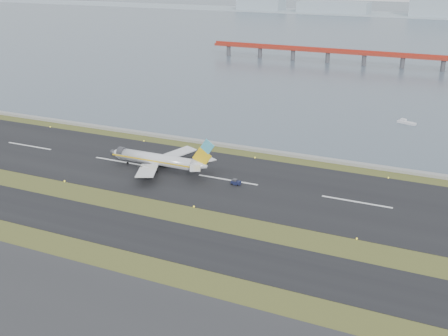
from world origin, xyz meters
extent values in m
plane|color=#324619|center=(0.00, 0.00, 0.00)|extent=(1000.00, 1000.00, 0.00)
cube|color=#2D2D2F|center=(0.00, -55.00, 0.05)|extent=(1000.00, 50.00, 0.10)
cube|color=black|center=(0.00, -12.00, 0.05)|extent=(1000.00, 18.00, 0.10)
cube|color=black|center=(0.00, 30.00, 0.05)|extent=(1000.00, 45.00, 0.10)
cube|color=gray|center=(0.00, 60.00, 0.50)|extent=(1000.00, 2.50, 1.00)
cube|color=#455763|center=(0.00, 460.00, 0.00)|extent=(1400.00, 800.00, 1.30)
cube|color=#A42A1C|center=(20.00, 250.00, 7.50)|extent=(260.00, 5.00, 1.60)
cube|color=#A42A1C|center=(20.00, 250.00, 9.00)|extent=(260.00, 0.40, 1.40)
cylinder|color=#4C4C51|center=(-76.00, 250.00, 3.00)|extent=(2.80, 2.80, 7.00)
cylinder|color=#4C4C51|center=(20.00, 250.00, 3.00)|extent=(2.80, 2.80, 7.00)
cube|color=#9AABB6|center=(0.00, 620.00, 0.00)|extent=(1400.00, 80.00, 1.00)
cube|color=#9AABB6|center=(-220.00, 620.00, 9.00)|extent=(60.00, 35.00, 18.00)
cube|color=#9AABB6|center=(-120.00, 620.00, 7.00)|extent=(90.00, 35.00, 14.00)
cube|color=#9AABB6|center=(10.00, 620.00, 11.00)|extent=(70.00, 35.00, 22.00)
cylinder|color=silver|center=(-25.31, 28.90, 3.50)|extent=(28.00, 3.80, 3.80)
cone|color=silver|center=(-40.91, 28.90, 3.50)|extent=(3.20, 3.80, 3.80)
cone|color=silver|center=(-9.11, 28.90, 3.80)|extent=(5.00, 3.80, 3.80)
cube|color=yellow|center=(-25.31, 26.98, 3.50)|extent=(31.00, 0.06, 0.45)
cube|color=yellow|center=(-25.31, 30.82, 3.50)|extent=(31.00, 0.06, 0.45)
cube|color=silver|center=(-23.11, 20.40, 2.80)|extent=(11.31, 15.89, 1.66)
cube|color=silver|center=(-23.11, 37.40, 2.80)|extent=(11.31, 15.89, 1.66)
cylinder|color=#3B3A40|center=(-24.81, 22.90, 1.60)|extent=(4.20, 2.10, 2.10)
cylinder|color=#3B3A40|center=(-24.81, 34.90, 1.60)|extent=(4.20, 2.10, 2.10)
cube|color=yellow|center=(-8.31, 28.90, 6.70)|extent=(6.80, 0.35, 6.85)
cube|color=#4AB4D2|center=(-6.41, 28.90, 10.40)|extent=(4.85, 0.37, 4.90)
cube|color=silver|center=(-8.81, 25.10, 4.30)|extent=(5.64, 6.80, 0.22)
cube|color=silver|center=(-8.81, 32.70, 4.30)|extent=(5.64, 6.80, 0.22)
cylinder|color=black|center=(-36.31, 28.90, 0.45)|extent=(0.80, 0.28, 0.80)
cylinder|color=black|center=(-23.81, 26.10, 0.55)|extent=(1.00, 0.38, 1.00)
cylinder|color=black|center=(-23.81, 31.70, 0.55)|extent=(1.00, 0.38, 1.00)
cube|color=#141939|center=(3.92, 27.36, 0.80)|extent=(2.90, 1.69, 1.07)
cube|color=#3B3A40|center=(3.56, 27.37, 1.52)|extent=(1.29, 1.37, 0.62)
cylinder|color=black|center=(2.91, 26.68, 0.31)|extent=(0.63, 0.29, 0.62)
cylinder|color=black|center=(2.96, 28.10, 0.31)|extent=(0.63, 0.29, 0.62)
cylinder|color=black|center=(4.87, 26.62, 0.31)|extent=(0.63, 0.29, 0.62)
cylinder|color=black|center=(4.92, 28.04, 0.31)|extent=(0.63, 0.29, 0.62)
cube|color=silver|center=(41.12, 119.32, 0.44)|extent=(8.00, 5.03, 0.98)
cube|color=silver|center=(39.60, 119.92, 1.31)|extent=(2.67, 2.43, 0.98)
camera|label=1|loc=(67.15, -117.12, 64.22)|focal=45.00mm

